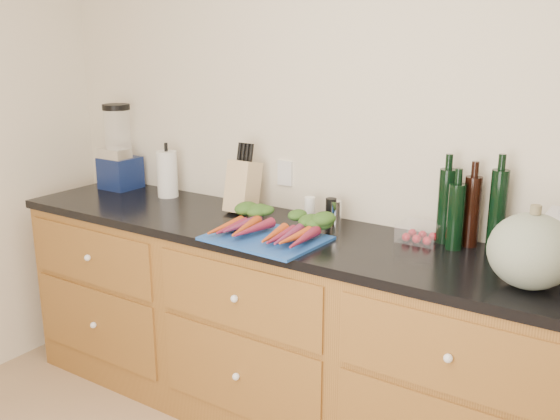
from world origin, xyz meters
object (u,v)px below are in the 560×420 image
Objects in this scene: paper_towel at (167,174)px; knife_block at (243,187)px; carrots at (273,227)px; squash at (531,251)px; tomato_box at (420,232)px; cutting_board at (266,238)px; blender_appliance at (119,152)px.

knife_block reaches higher than paper_towel.
carrots is 1.91× the size of paper_towel.
squash is 0.56m from tomato_box.
paper_towel reaches higher than tomato_box.
carrots reaches higher than cutting_board.
paper_towel is 0.98× the size of knife_block.
tomato_box is (0.55, 0.33, 0.03)m from cutting_board.
tomato_box is at bearing 31.14° from cutting_board.
paper_towel reaches higher than carrots.
cutting_board is at bearing -176.40° from squash.
paper_towel is (0.36, 0.00, -0.08)m from blender_appliance.
knife_block is (0.51, -0.02, 0.00)m from paper_towel.
carrots is at bearing -153.06° from tomato_box.
knife_block reaches higher than tomato_box.
cutting_board is at bearing -90.00° from carrots.
blender_appliance is at bearing 165.28° from cutting_board.
blender_appliance is 1.89× the size of knife_block.
squash is at bearing -9.71° from knife_block.
carrots is 1.87× the size of knife_block.
carrots is 1.62× the size of squash.
squash is 2.26m from blender_appliance.
squash is at bearing 3.60° from cutting_board.
squash is at bearing -7.71° from paper_towel.
paper_towel is at bearing -179.59° from tomato_box.
squash reaches higher than paper_towel.
carrots is 2.74× the size of tomato_box.
blender_appliance reaches higher than knife_block.
squash is (1.03, 0.01, 0.09)m from carrots.
carrots is 0.99× the size of blender_appliance.
cutting_board is 0.47m from knife_block.
tomato_box reaches higher than cutting_board.
paper_towel is at bearing 172.29° from squash.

